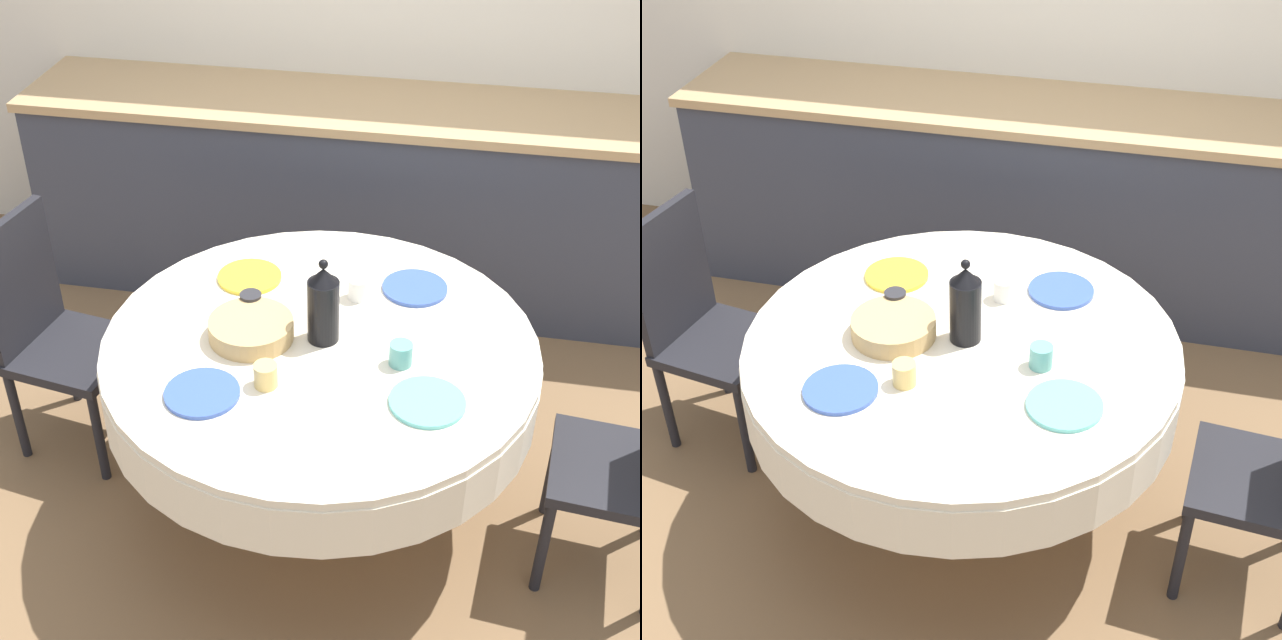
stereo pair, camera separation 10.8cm
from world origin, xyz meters
The scene contains 15 objects.
ground_plane centered at (0.00, 0.00, 0.00)m, with size 12.00×12.00×0.00m, color brown.
wall_back centered at (0.00, 1.80, 1.30)m, with size 7.00×0.05×2.60m.
kitchen_counter centered at (0.00, 1.47, 0.47)m, with size 3.24×0.64×0.95m.
dining_table centered at (0.00, 0.00, 0.61)m, with size 1.41×1.41×0.73m.
chair_right centered at (-1.04, 0.17, 0.51)m, with size 0.46×0.46×0.95m.
plate_near_left centered at (-0.29, -0.33, 0.74)m, with size 0.23×0.23×0.01m, color #3856AD.
cup_near_left centered at (-0.12, -0.25, 0.77)m, with size 0.07×0.07×0.08m, color #DBB766.
plate_near_right centered at (0.37, -0.25, 0.74)m, with size 0.23×0.23×0.01m, color #60BCB7.
cup_near_right centered at (0.27, -0.07, 0.77)m, with size 0.07×0.07×0.08m, color #5BA39E.
plate_far_left centered at (-0.31, 0.31, 0.74)m, with size 0.23×0.23×0.01m, color yellow.
cup_far_left centered at (-0.25, 0.11, 0.77)m, with size 0.07×0.07×0.08m, color #28282D.
plate_far_right centered at (0.27, 0.35, 0.74)m, with size 0.23×0.23×0.01m, color #3856AD.
cup_far_right centered at (0.08, 0.26, 0.77)m, with size 0.07×0.07×0.08m, color white.
coffee_carafe centered at (0.01, 0.01, 0.86)m, with size 0.10×0.10×0.30m.
bread_basket centered at (-0.22, -0.02, 0.76)m, with size 0.27×0.27×0.07m, color tan.
Camera 2 is at (0.54, -2.22, 2.45)m, focal length 50.00 mm.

